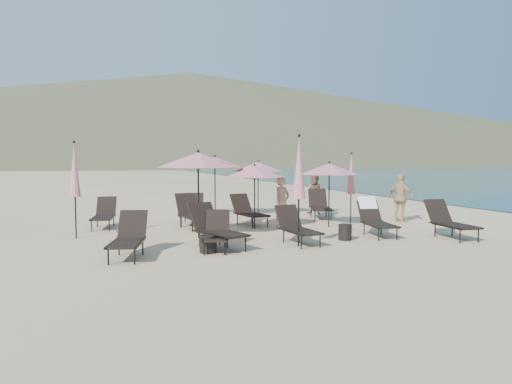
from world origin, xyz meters
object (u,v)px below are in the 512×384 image
object	(u,v)px
side_table_0	(208,244)
umbrella_closed_1	(351,174)
lounger_4	(375,218)
umbrella_open_4	(258,167)
lounger_2	(216,228)
umbrella_open_3	(215,162)
umbrella_open_0	(198,160)
umbrella_closed_0	(299,168)
lounger_1	(217,232)
lounger_10	(320,205)
lounger_3	(297,226)
beachgoer_b	(315,194)
beachgoer_c	(401,198)
umbrella_closed_2	(75,170)
lounger_0	(128,237)
side_table_1	(345,232)
lounger_7	(192,212)
lounger_6	(104,214)
lounger_8	(192,210)
beachgoer_a	(282,202)
lounger_5	(450,221)
lounger_9	(248,211)

from	to	relation	value
side_table_0	umbrella_closed_1	bearing A→B (deg)	29.20
lounger_4	umbrella_open_4	distance (m)	6.19
lounger_2	umbrella_open_3	world-z (taller)	umbrella_open_3
lounger_4	umbrella_closed_1	world-z (taller)	umbrella_closed_1
umbrella_open_0	umbrella_closed_0	world-z (taller)	umbrella_closed_0
side_table_0	umbrella_open_4	bearing A→B (deg)	61.85
side_table_0	lounger_1	bearing A→B (deg)	49.21
umbrella_closed_1	lounger_10	bearing A→B (deg)	93.85
lounger_3	beachgoer_b	size ratio (longest dim) A/B	1.04
lounger_4	umbrella_open_3	world-z (taller)	umbrella_open_3
lounger_2	beachgoer_b	bearing A→B (deg)	29.64
lounger_4	lounger_10	xyz separation A→B (m)	(0.32, 4.13, -0.03)
lounger_3	umbrella_open_4	world-z (taller)	umbrella_open_4
lounger_10	beachgoer_c	bearing A→B (deg)	-21.45
umbrella_closed_2	lounger_0	bearing A→B (deg)	-70.12
umbrella_open_4	side_table_1	world-z (taller)	umbrella_open_4
lounger_3	lounger_7	world-z (taller)	lounger_7
lounger_7	beachgoer_c	xyz separation A→B (m)	(7.09, -0.89, 0.34)
lounger_7	beachgoer_c	size ratio (longest dim) A/B	1.14
lounger_0	lounger_6	distance (m)	5.05
lounger_4	umbrella_open_4	world-z (taller)	umbrella_open_4
lounger_0	lounger_3	size ratio (longest dim) A/B	1.09
lounger_8	beachgoer_c	distance (m)	7.16
lounger_10	beachgoer_b	world-z (taller)	beachgoer_b
lounger_4	lounger_10	world-z (taller)	lounger_4
lounger_2	beachgoer_a	world-z (taller)	beachgoer_a
lounger_0	side_table_0	xyz separation A→B (m)	(1.79, -0.08, -0.25)
lounger_8	umbrella_open_4	distance (m)	3.65
lounger_10	umbrella_closed_2	world-z (taller)	umbrella_closed_2
umbrella_open_3	side_table_1	xyz separation A→B (m)	(1.96, -6.27, -1.82)
lounger_7	beachgoer_c	bearing A→B (deg)	-12.97
lounger_2	umbrella_open_4	xyz separation A→B (m)	(3.32, 6.26, 1.37)
lounger_0	beachgoer_b	xyz separation A→B (m)	(7.64, 6.25, 0.34)
beachgoer_b	umbrella_closed_2	bearing A→B (deg)	-105.04
umbrella_closed_2	beachgoer_c	world-z (taller)	umbrella_closed_2
lounger_1	lounger_2	distance (m)	0.23
lounger_6	lounger_0	bearing A→B (deg)	-75.65
umbrella_closed_0	umbrella_closed_1	bearing A→B (deg)	43.16
lounger_1	lounger_3	world-z (taller)	lounger_3
lounger_4	beachgoer_a	world-z (taller)	beachgoer_a
lounger_5	umbrella_open_0	world-z (taller)	umbrella_open_0
lounger_5	lounger_10	xyz separation A→B (m)	(-1.40, 5.18, 0.01)
lounger_9	beachgoer_b	xyz separation A→B (m)	(3.44, 2.07, 0.34)
umbrella_open_3	umbrella_closed_1	xyz separation A→B (m)	(3.62, -3.68, -0.38)
lounger_6	side_table_1	xyz separation A→B (m)	(6.00, -4.61, -0.22)
umbrella_closed_1	umbrella_closed_2	xyz separation A→B (m)	(-8.48, 0.11, 0.20)
lounger_2	lounger_7	size ratio (longest dim) A/B	1.05
lounger_4	beachgoer_a	distance (m)	3.00
lounger_10	beachgoer_a	size ratio (longest dim) A/B	1.18
umbrella_closed_2	beachgoer_c	bearing A→B (deg)	0.31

